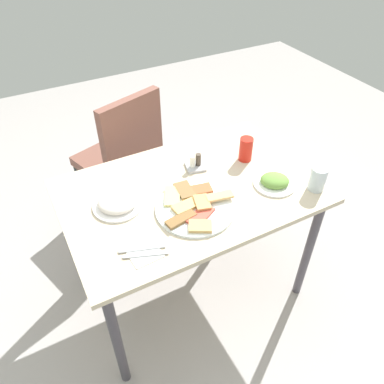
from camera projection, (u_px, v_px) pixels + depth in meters
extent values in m
plane|color=#AAA4A0|center=(191.00, 284.00, 2.20)|extent=(6.00, 6.00, 0.00)
cube|color=beige|center=(190.00, 191.00, 1.73)|extent=(1.15, 0.76, 0.02)
cylinder|color=#47434B|center=(117.00, 340.00, 1.57)|extent=(0.04, 0.04, 0.70)
cylinder|color=#47434B|center=(308.00, 250.00, 1.94)|extent=(0.04, 0.04, 0.70)
cylinder|color=#47434B|center=(76.00, 238.00, 2.00)|extent=(0.04, 0.04, 0.70)
cylinder|color=#47434B|center=(239.00, 181.00, 2.37)|extent=(0.04, 0.04, 0.70)
cube|color=brown|center=(117.00, 160.00, 2.37)|extent=(0.53, 0.53, 0.06)
cube|color=brown|center=(132.00, 136.00, 2.10)|extent=(0.39, 0.17, 0.46)
cylinder|color=#272F2F|center=(126.00, 165.00, 2.73)|extent=(0.03, 0.03, 0.42)
cylinder|color=#272F2F|center=(82.00, 190.00, 2.52)|extent=(0.03, 0.03, 0.42)
cylinder|color=#272F2F|center=(162.00, 188.00, 2.53)|extent=(0.03, 0.03, 0.42)
cylinder|color=#272F2F|center=(117.00, 217.00, 2.32)|extent=(0.03, 0.03, 0.42)
cylinder|color=white|center=(195.00, 208.00, 1.62)|extent=(0.34, 0.34, 0.01)
cube|color=tan|center=(200.00, 226.00, 1.52)|extent=(0.11, 0.10, 0.02)
cube|color=#E9B86A|center=(188.00, 205.00, 1.61)|extent=(0.14, 0.07, 0.02)
cube|color=#E49F5D|center=(202.00, 202.00, 1.61)|extent=(0.08, 0.11, 0.01)
cube|color=#E8B470|center=(220.00, 196.00, 1.64)|extent=(0.13, 0.07, 0.01)
cube|color=#C25E36|center=(199.00, 190.00, 1.69)|extent=(0.13, 0.09, 0.01)
cube|color=olive|center=(185.00, 190.00, 1.69)|extent=(0.08, 0.12, 0.01)
cube|color=brown|center=(181.00, 219.00, 1.55)|extent=(0.14, 0.07, 0.01)
cube|color=#DCD17E|center=(172.00, 196.00, 1.66)|extent=(0.12, 0.15, 0.01)
cube|color=#DA5241|center=(201.00, 215.00, 1.57)|extent=(0.14, 0.12, 0.01)
cylinder|color=white|center=(118.00, 205.00, 1.63)|extent=(0.22, 0.22, 0.01)
ellipsoid|color=white|center=(117.00, 201.00, 1.62)|extent=(0.21, 0.20, 0.06)
sphere|color=yellow|center=(134.00, 198.00, 1.64)|extent=(0.03, 0.03, 0.03)
cylinder|color=white|center=(274.00, 184.00, 1.74)|extent=(0.19, 0.19, 0.01)
ellipsoid|color=#6C9C41|center=(275.00, 180.00, 1.73)|extent=(0.17, 0.17, 0.05)
cylinder|color=red|center=(246.00, 149.00, 1.86)|extent=(0.09, 0.09, 0.12)
cylinder|color=silver|center=(318.00, 179.00, 1.69)|extent=(0.07, 0.07, 0.11)
cube|color=white|center=(144.00, 252.00, 1.44)|extent=(0.13, 0.13, 0.00)
cube|color=silver|center=(146.00, 255.00, 1.42)|extent=(0.17, 0.07, 0.00)
cube|color=silver|center=(142.00, 248.00, 1.45)|extent=(0.18, 0.07, 0.00)
cube|color=#B2B2B7|center=(195.00, 167.00, 1.84)|extent=(0.11, 0.11, 0.01)
cylinder|color=white|center=(192.00, 161.00, 1.81)|extent=(0.03, 0.03, 0.06)
cylinder|color=#4D4135|center=(198.00, 160.00, 1.82)|extent=(0.03, 0.03, 0.06)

